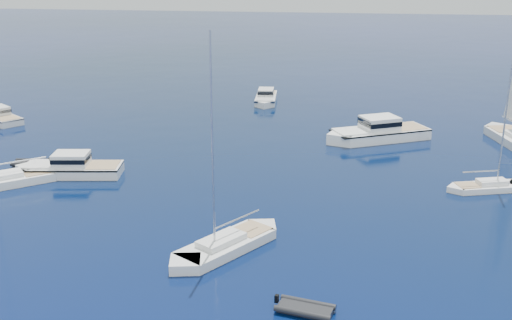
{
  "coord_description": "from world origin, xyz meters",
  "views": [
    {
      "loc": [
        8.21,
        -24.43,
        18.72
      ],
      "look_at": [
        0.55,
        25.72,
        2.2
      ],
      "focal_mm": 44.0,
      "sensor_mm": 36.0,
      "label": 1
    }
  ],
  "objects": [
    {
      "name": "motor_cruiser_centre",
      "position": [
        -16.32,
        25.57,
        0.0
      ],
      "size": [
        10.51,
        4.61,
        2.67
      ],
      "primitive_type": null,
      "rotation": [
        0.0,
        0.0,
        1.72
      ],
      "color": "silver",
      "rests_on": "ground"
    },
    {
      "name": "sailboat_mid_l",
      "position": [
        -20.62,
        22.41,
        0.0
      ],
      "size": [
        10.01,
        9.17,
        15.86
      ],
      "primitive_type": null,
      "rotation": [
        0.0,
        0.0,
        2.28
      ],
      "color": "white",
      "rests_on": "ground"
    },
    {
      "name": "motor_cruiser_distant",
      "position": [
        11.26,
        41.26,
        0.0
      ],
      "size": [
        12.71,
        9.07,
        3.24
      ],
      "primitive_type": null,
      "rotation": [
        0.0,
        0.0,
        2.05
      ],
      "color": "white",
      "rests_on": "ground"
    },
    {
      "name": "sailboat_fore",
      "position": [
        0.48,
        12.85,
        0.0
      ],
      "size": [
        7.94,
        10.12,
        15.2
      ],
      "primitive_type": null,
      "rotation": [
        0.0,
        0.0,
        2.56
      ],
      "color": "silver",
      "rests_on": "ground"
    },
    {
      "name": "motor_cruiser_horizon",
      "position": [
        -2.96,
        57.5,
        0.0
      ],
      "size": [
        3.37,
        9.02,
        2.32
      ],
      "primitive_type": null,
      "rotation": [
        0.0,
        0.0,
        3.22
      ],
      "color": "silver",
      "rests_on": "ground"
    },
    {
      "name": "sailboat_centre",
      "position": [
        20.05,
        27.27,
        0.0
      ],
      "size": [
        7.94,
        4.21,
        11.32
      ],
      "primitive_type": null,
      "rotation": [
        0.0,
        0.0,
        5.02
      ],
      "color": "white",
      "rests_on": "ground"
    },
    {
      "name": "tender_grey_far",
      "position": [
        -21.13,
        27.59,
        0.0
      ],
      "size": [
        3.73,
        2.35,
        0.95
      ],
      "primitive_type": null,
      "rotation": [
        0.0,
        0.0,
        1.69
      ],
      "color": "black",
      "rests_on": "ground"
    },
    {
      "name": "tender_grey_near",
      "position": [
        6.32,
        5.91,
        0.0
      ],
      "size": [
        3.65,
        2.51,
        0.95
      ],
      "primitive_type": null,
      "rotation": [
        0.0,
        0.0,
        4.5
      ],
      "color": "black",
      "rests_on": "ground"
    }
  ]
}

